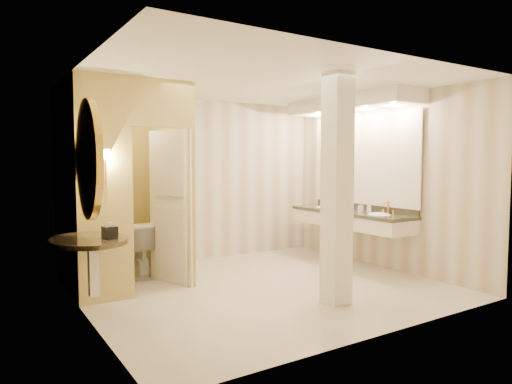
# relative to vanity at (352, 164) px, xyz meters

# --- Properties ---
(floor) EXTENTS (4.50, 4.50, 0.00)m
(floor) POSITION_rel_vanity_xyz_m (-1.98, -0.40, -1.63)
(floor) COLOR beige
(floor) RESTS_ON ground
(ceiling) EXTENTS (4.50, 4.50, 0.00)m
(ceiling) POSITION_rel_vanity_xyz_m (-1.98, -0.40, 1.07)
(ceiling) COLOR white
(ceiling) RESTS_ON wall_back
(wall_back) EXTENTS (4.50, 0.02, 2.70)m
(wall_back) POSITION_rel_vanity_xyz_m (-1.98, 1.60, -0.28)
(wall_back) COLOR beige
(wall_back) RESTS_ON floor
(wall_front) EXTENTS (4.50, 0.02, 2.70)m
(wall_front) POSITION_rel_vanity_xyz_m (-1.98, -2.40, -0.28)
(wall_front) COLOR beige
(wall_front) RESTS_ON floor
(wall_left) EXTENTS (0.02, 4.00, 2.70)m
(wall_left) POSITION_rel_vanity_xyz_m (-4.23, -0.40, -0.28)
(wall_left) COLOR beige
(wall_left) RESTS_ON floor
(wall_right) EXTENTS (0.02, 4.00, 2.70)m
(wall_right) POSITION_rel_vanity_xyz_m (0.27, -0.40, -0.28)
(wall_right) COLOR beige
(wall_right) RESTS_ON floor
(toilet_closet) EXTENTS (1.50, 1.55, 2.70)m
(toilet_closet) POSITION_rel_vanity_xyz_m (-3.10, 0.57, -0.24)
(toilet_closet) COLOR #CCBE6A
(toilet_closet) RESTS_ON floor
(wall_sconce) EXTENTS (0.14, 0.14, 0.42)m
(wall_sconce) POSITION_rel_vanity_xyz_m (-3.90, 0.03, 0.10)
(wall_sconce) COLOR #CA8D40
(wall_sconce) RESTS_ON toilet_closet
(vanity) EXTENTS (0.75, 2.44, 2.09)m
(vanity) POSITION_rel_vanity_xyz_m (0.00, 0.00, 0.00)
(vanity) COLOR white
(vanity) RESTS_ON floor
(console_shelf) EXTENTS (0.98, 0.98, 1.94)m
(console_shelf) POSITION_rel_vanity_xyz_m (-4.19, -0.43, -0.29)
(console_shelf) COLOR black
(console_shelf) RESTS_ON floor
(pillar) EXTENTS (0.28, 0.28, 2.70)m
(pillar) POSITION_rel_vanity_xyz_m (-1.63, -1.42, -0.28)
(pillar) COLOR white
(pillar) RESTS_ON floor
(tissue_box) EXTENTS (0.15, 0.15, 0.13)m
(tissue_box) POSITION_rel_vanity_xyz_m (-4.03, -0.59, -0.69)
(tissue_box) COLOR black
(tissue_box) RESTS_ON console_shelf
(toilet) EXTENTS (0.55, 0.84, 0.80)m
(toilet) POSITION_rel_vanity_xyz_m (-3.24, 1.11, -1.23)
(toilet) COLOR white
(toilet) RESTS_ON floor
(soap_bottle_a) EXTENTS (0.09, 0.09, 0.15)m
(soap_bottle_a) POSITION_rel_vanity_xyz_m (-0.02, -0.21, -0.68)
(soap_bottle_a) COLOR beige
(soap_bottle_a) RESTS_ON vanity
(soap_bottle_b) EXTENTS (0.10, 0.10, 0.11)m
(soap_bottle_b) POSITION_rel_vanity_xyz_m (-0.09, 0.04, -0.70)
(soap_bottle_b) COLOR silver
(soap_bottle_b) RESTS_ON vanity
(soap_bottle_c) EXTENTS (0.08, 0.08, 0.18)m
(soap_bottle_c) POSITION_rel_vanity_xyz_m (-0.03, -0.40, -0.66)
(soap_bottle_c) COLOR #C6B28C
(soap_bottle_c) RESTS_ON vanity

